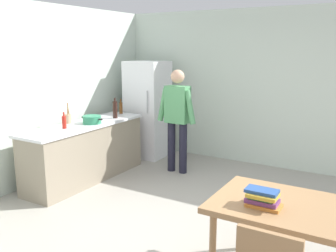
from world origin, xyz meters
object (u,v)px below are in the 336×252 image
Objects in this scene: refrigerator at (148,109)px; book_stack at (263,198)px; bottle_wine_dark at (115,109)px; utensil_jar at (68,118)px; bottle_sauce_red at (64,122)px; bottle_beer_brown at (121,108)px; person at (177,114)px; dining_table at (297,215)px; cooking_pot at (92,120)px.

refrigerator reaches higher than book_stack.
refrigerator is 5.29× the size of bottle_wine_dark.
bottle_sauce_red is at bearing -51.93° from utensil_jar.
bottle_beer_brown is (0.17, 1.10, 0.03)m from utensil_jar.
refrigerator is 1.06× the size of person.
dining_table is 5.83× the size of bottle_sauce_red.
cooking_pot reaches higher than book_stack.
bottle_sauce_red reaches higher than book_stack.
utensil_jar is (-1.27, -1.17, 0.00)m from person.
refrigerator reaches higher than utensil_jar.
bottle_sauce_red is (-3.40, 0.69, 0.32)m from dining_table.
dining_table is (2.35, -2.15, -0.31)m from person.
dining_table is at bearing -31.05° from bottle_beer_brown.
utensil_jar is 0.94× the size of bottle_wine_dark.
dining_table is 5.38× the size of bottle_beer_brown.
cooking_pot is at bearing 160.55° from dining_table.
utensil_jar is at bearing -98.84° from bottle_beer_brown.
utensil_jar is 1.33× the size of bottle_sauce_red.
bottle_sauce_red is at bearing -87.91° from bottle_beer_brown.
dining_table is 0.33m from book_stack.
book_stack is (-0.25, -0.15, 0.15)m from dining_table.
person is 3.20m from dining_table.
person is 6.54× the size of bottle_beer_brown.
book_stack is at bearing -23.36° from cooking_pot.
book_stack is at bearing -149.02° from dining_table.
person is 1.73m from utensil_jar.
bottle_wine_dark reaches higher than utensil_jar.
bottle_sauce_red is at bearing 168.50° from dining_table.
bottle_sauce_red is 1.01m from bottle_wine_dark.
book_stack is at bearing -31.42° from bottle_wine_dark.
bottle_wine_dark is (0.35, 0.72, 0.07)m from utensil_jar.
person is 1.10m from bottle_beer_brown.
bottle_wine_dark is at bearing 148.58° from book_stack.
bottle_beer_brown is 3.90m from book_stack.
refrigerator reaches higher than person.
bottle_beer_brown is at bearing -103.35° from refrigerator.
person is at bearing 54.25° from bottle_sauce_red.
bottle_wine_dark is 3.54m from book_stack.
book_stack is (3.15, -0.84, -0.17)m from bottle_sauce_red.
book_stack is at bearing -43.08° from refrigerator.
refrigerator reaches higher than cooking_pot.
bottle_sauce_red is at bearing -101.39° from cooking_pot.
bottle_beer_brown is (-1.10, -0.07, 0.03)m from person.
refrigerator is 1.53m from cooking_pot.
bottle_wine_dark is at bearing -65.10° from bottle_beer_brown.
bottle_wine_dark reaches higher than dining_table.
refrigerator reaches higher than dining_table.
bottle_beer_brown reaches higher than bottle_sauce_red.
bottle_beer_brown is 0.89× the size of book_stack.
refrigerator is 4.27m from dining_table.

